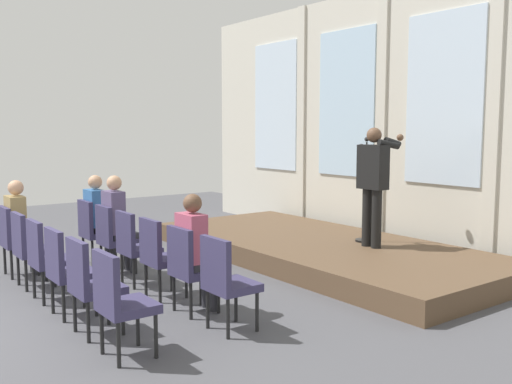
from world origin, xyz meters
TOP-DOWN VIEW (x-y plane):
  - rear_partition at (0.04, 6.71)m, footprint 10.01×0.14m
  - stage_platform at (0.00, 5.15)m, footprint 5.69×2.54m
  - speaker at (0.79, 5.40)m, footprint 0.52×0.69m
  - mic_stand at (0.46, 5.61)m, footprint 0.28×0.28m
  - chair_r0_c0 at (-1.72, 2.28)m, footprint 0.46×0.44m
  - audience_r0_c0 at (-1.72, 2.36)m, footprint 0.36×0.39m
  - chair_r0_c1 at (-1.03, 2.28)m, footprint 0.46×0.44m
  - audience_r0_c1 at (-1.03, 2.36)m, footprint 0.36×0.39m
  - chair_r0_c2 at (-0.34, 2.28)m, footprint 0.46×0.44m
  - chair_r0_c3 at (0.34, 2.28)m, footprint 0.46×0.44m
  - chair_r0_c4 at (1.03, 2.28)m, footprint 0.46×0.44m
  - audience_r0_c4 at (1.03, 2.36)m, footprint 0.36×0.39m
  - chair_r0_c5 at (1.72, 2.28)m, footprint 0.46×0.44m
  - chair_r1_c0 at (-1.72, 1.19)m, footprint 0.46×0.44m
  - audience_r1_c0 at (-1.72, 1.27)m, footprint 0.36×0.39m
  - chair_r1_c1 at (-1.03, 1.19)m, footprint 0.46×0.44m
  - chair_r1_c2 at (-0.34, 1.19)m, footprint 0.46×0.44m
  - chair_r1_c3 at (0.34, 1.19)m, footprint 0.46×0.44m
  - chair_r1_c4 at (1.03, 1.19)m, footprint 0.46×0.44m
  - chair_r1_c5 at (1.72, 1.19)m, footprint 0.46×0.44m

SIDE VIEW (x-z plane):
  - stage_platform at x=0.00m, z-range 0.00..0.29m
  - chair_r0_c0 at x=-1.72m, z-range 0.06..1.00m
  - chair_r0_c1 at x=-1.03m, z-range 0.06..1.00m
  - chair_r0_c2 at x=-0.34m, z-range 0.06..1.00m
  - chair_r0_c3 at x=0.34m, z-range 0.06..1.00m
  - chair_r0_c4 at x=1.03m, z-range 0.06..1.00m
  - chair_r0_c5 at x=1.72m, z-range 0.06..1.00m
  - chair_r1_c0 at x=-1.72m, z-range 0.06..1.00m
  - chair_r1_c1 at x=-1.03m, z-range 0.06..1.00m
  - chair_r1_c2 at x=-0.34m, z-range 0.06..1.00m
  - chair_r1_c3 at x=0.34m, z-range 0.06..1.00m
  - chair_r1_c4 at x=1.03m, z-range 0.06..1.00m
  - chair_r1_c5 at x=1.72m, z-range 0.06..1.00m
  - mic_stand at x=0.46m, z-range -0.15..1.40m
  - audience_r0_c4 at x=1.03m, z-range 0.07..1.36m
  - audience_r1_c0 at x=-1.72m, z-range 0.07..1.36m
  - audience_r0_c0 at x=-1.72m, z-range 0.07..1.37m
  - audience_r0_c1 at x=-1.03m, z-range 0.07..1.41m
  - speaker at x=0.79m, z-range 0.43..2.12m
  - rear_partition at x=0.04m, z-range 0.03..4.30m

